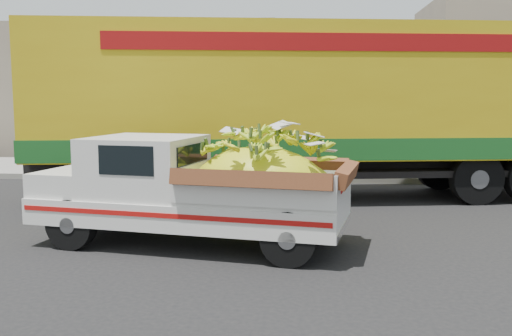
{
  "coord_description": "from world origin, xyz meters",
  "views": [
    {
      "loc": [
        2.12,
        -9.1,
        2.27
      ],
      "look_at": [
        1.34,
        -0.22,
        1.16
      ],
      "focal_mm": 40.0,
      "sensor_mm": 36.0,
      "label": 1
    }
  ],
  "objects": [
    {
      "name": "ground",
      "position": [
        0.0,
        0.0,
        0.0
      ],
      "size": [
        100.0,
        100.0,
        0.0
      ],
      "primitive_type": "plane",
      "color": "black",
      "rests_on": "ground"
    },
    {
      "name": "semi_trailer",
      "position": [
        2.14,
        3.63,
        2.12
      ],
      "size": [
        12.07,
        4.45,
        3.8
      ],
      "rotation": [
        0.0,
        0.0,
        0.17
      ],
      "color": "black",
      "rests_on": "ground"
    },
    {
      "name": "curb",
      "position": [
        0.0,
        6.08,
        0.07
      ],
      "size": [
        60.0,
        0.25,
        0.15
      ],
      "primitive_type": "cube",
      "color": "gray",
      "rests_on": "ground"
    },
    {
      "name": "sidewalk",
      "position": [
        0.0,
        8.18,
        0.07
      ],
      "size": [
        60.0,
        4.0,
        0.14
      ],
      "primitive_type": "cube",
      "color": "gray",
      "rests_on": "ground"
    },
    {
      "name": "building_left",
      "position": [
        -8.0,
        14.08,
        2.5
      ],
      "size": [
        18.0,
        6.0,
        5.0
      ],
      "primitive_type": "cube",
      "color": "gray",
      "rests_on": "ground"
    },
    {
      "name": "pickup_truck",
      "position": [
        0.72,
        -0.67,
        0.89
      ],
      "size": [
        4.97,
        2.55,
        1.66
      ],
      "rotation": [
        0.0,
        0.0,
        -0.18
      ],
      "color": "black",
      "rests_on": "ground"
    }
  ]
}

